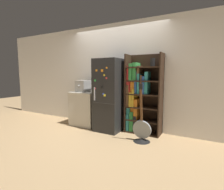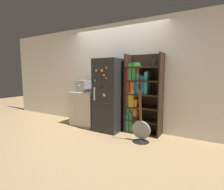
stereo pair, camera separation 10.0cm
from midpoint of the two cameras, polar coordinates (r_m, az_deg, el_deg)
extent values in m
plane|color=tan|center=(4.26, -0.73, -11.59)|extent=(16.00, 16.00, 0.00)
cube|color=white|center=(4.46, 2.44, 6.22)|extent=(8.00, 0.05, 2.60)
cube|color=black|center=(4.17, 0.06, -0.03)|extent=(0.60, 0.67, 1.70)
cube|color=#333333|center=(3.91, -2.46, -2.69)|extent=(0.59, 0.01, 0.01)
cube|color=#B2B2B7|center=(3.99, -5.12, 0.38)|extent=(0.02, 0.02, 0.30)
cube|color=green|center=(3.96, -4.94, 4.76)|extent=(0.04, 0.01, 0.04)
cube|color=black|center=(3.87, -2.74, 2.65)|extent=(0.06, 0.01, 0.06)
cube|color=orange|center=(3.79, -1.14, 8.88)|extent=(0.03, 0.01, 0.03)
cube|color=blue|center=(3.86, -2.26, 0.32)|extent=(0.04, 0.01, 0.04)
cube|color=red|center=(3.79, -1.22, 5.54)|extent=(0.03, 0.01, 0.03)
cube|color=yellow|center=(3.85, -1.80, -0.08)|extent=(0.05, 0.02, 0.05)
cube|color=orange|center=(3.94, -4.46, 8.00)|extent=(0.05, 0.01, 0.04)
cube|color=red|center=(3.97, -4.88, 2.17)|extent=(0.03, 0.01, 0.03)
cube|color=yellow|center=(3.82, -1.95, 6.48)|extent=(0.04, 0.01, 0.04)
cube|color=orange|center=(3.85, -2.63, 7.99)|extent=(0.06, 0.01, 0.06)
cube|color=black|center=(4.12, 5.85, 0.51)|extent=(0.03, 0.37, 1.79)
cube|color=black|center=(3.86, 16.36, -0.16)|extent=(0.03, 0.37, 1.79)
cube|color=black|center=(4.13, 11.72, 0.42)|extent=(0.81, 0.03, 1.79)
cube|color=black|center=(4.17, 10.65, -11.93)|extent=(0.75, 0.34, 0.03)
cube|color=black|center=(4.09, 10.74, -8.16)|extent=(0.75, 0.34, 0.03)
cube|color=black|center=(4.02, 10.84, -4.05)|extent=(0.75, 0.34, 0.03)
cube|color=black|center=(3.97, 10.94, 0.19)|extent=(0.75, 0.34, 0.03)
cube|color=black|center=(3.95, 11.04, 4.49)|extent=(0.75, 0.34, 0.03)
cube|color=black|center=(3.95, 11.14, 8.82)|extent=(0.75, 0.34, 0.03)
cube|color=teal|center=(4.23, 6.49, -8.62)|extent=(0.07, 0.32, 0.39)
cube|color=#338C3F|center=(4.18, 7.60, -8.33)|extent=(0.09, 0.30, 0.46)
cube|color=#262628|center=(4.16, 8.76, -9.09)|extent=(0.07, 0.30, 0.36)
cube|color=teal|center=(4.15, 6.54, -5.31)|extent=(0.08, 0.24, 0.33)
cube|color=orange|center=(4.12, 7.85, -4.45)|extent=(0.08, 0.24, 0.47)
cube|color=orange|center=(4.09, 8.98, -4.54)|extent=(0.08, 0.29, 0.47)
cube|color=brown|center=(4.09, 6.48, -0.09)|extent=(0.06, 0.30, 0.49)
cube|color=gold|center=(4.08, 7.46, -1.31)|extent=(0.07, 0.32, 0.32)
cube|color=gold|center=(4.05, 8.27, -0.83)|extent=(0.04, 0.31, 0.40)
cube|color=red|center=(4.08, 6.70, 3.16)|extent=(0.07, 0.30, 0.36)
cube|color=orange|center=(4.05, 7.95, 2.87)|extent=(0.09, 0.27, 0.32)
cube|color=#2D59B2|center=(4.01, 8.86, 4.02)|extent=(0.05, 0.24, 0.49)
cube|color=teal|center=(4.00, 9.80, 3.66)|extent=(0.05, 0.28, 0.44)
cube|color=brown|center=(3.97, 10.55, 3.40)|extent=(0.04, 0.24, 0.41)
cube|color=#2D59B2|center=(3.95, 11.29, 3.20)|extent=(0.05, 0.26, 0.39)
cube|color=teal|center=(3.92, 12.19, 3.85)|extent=(0.07, 0.24, 0.49)
cube|color=red|center=(4.08, 6.57, 7.07)|extent=(0.04, 0.29, 0.31)
cube|color=#338C3F|center=(4.04, 7.42, 7.46)|extent=(0.07, 0.31, 0.37)
cube|color=#338C3F|center=(4.01, 8.63, 7.59)|extent=(0.08, 0.29, 0.39)
cube|color=brown|center=(3.99, 9.74, 7.04)|extent=(0.05, 0.27, 0.32)
cylinder|color=black|center=(3.90, 13.80, 10.33)|extent=(0.10, 0.10, 0.18)
cube|color=beige|center=(4.70, -7.75, -4.57)|extent=(0.71, 0.59, 0.84)
cube|color=beige|center=(4.64, -7.84, 0.79)|extent=(0.73, 0.61, 0.04)
cube|color=#A5A39E|center=(4.65, -8.69, 2.91)|extent=(0.30, 0.32, 0.30)
cylinder|color=#A5A39E|center=(4.50, -10.21, 2.94)|extent=(0.04, 0.06, 0.04)
cone|color=black|center=(3.67, 10.19, -14.34)|extent=(0.34, 0.34, 0.06)
cylinder|color=gray|center=(3.60, 10.26, -11.09)|extent=(0.38, 0.10, 0.38)
cube|color=brown|center=(3.41, 10.03, -3.35)|extent=(0.04, 0.11, 0.63)
cube|color=black|center=(3.32, 9.86, 2.72)|extent=(0.07, 0.04, 0.11)
camera|label=1|loc=(0.05, -89.32, 0.08)|focal=28.00mm
camera|label=2|loc=(0.05, 90.68, -0.08)|focal=28.00mm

